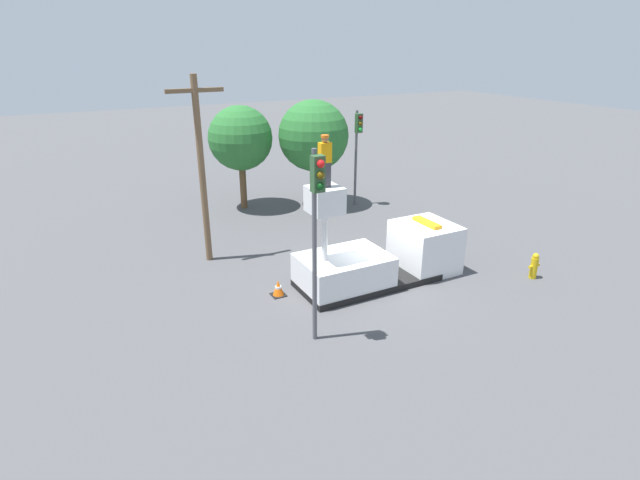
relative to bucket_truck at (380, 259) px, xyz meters
The scene contains 10 objects.
ground_plane 1.02m from the bucket_truck, behind, with size 120.00×120.00×0.00m, color #4C4C4F.
bucket_truck is the anchor object (origin of this frame).
worker 4.73m from the bucket_truck, behind, with size 0.40×0.26×1.75m.
traffic_light_pole 5.91m from the bucket_truck, 147.18° to the right, with size 0.34×0.57×5.95m.
traffic_light_across 9.97m from the bucket_truck, 63.91° to the left, with size 0.34×0.57×5.23m.
fire_hydrant 6.02m from the bucket_truck, 26.17° to the right, with size 0.52×0.28×1.04m.
traffic_cone_rear 4.07m from the bucket_truck, behind, with size 0.51×0.51×0.60m.
tree_left_bg 11.54m from the bucket_truck, 98.10° to the left, with size 3.40×3.40×5.56m.
tree_right_bg 10.36m from the bucket_truck, 77.88° to the left, with size 3.79×3.79×5.81m.
utility_pole 7.95m from the bucket_truck, 136.71° to the left, with size 2.20×0.26×7.51m.
Camera 1 is at (-9.59, -14.36, 8.60)m, focal length 28.00 mm.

